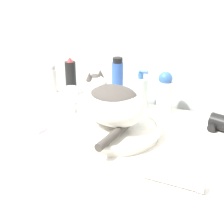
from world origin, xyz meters
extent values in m
cube|color=silver|center=(0.00, 0.64, 1.20)|extent=(8.00, 0.05, 2.40)
cube|color=white|center=(0.00, 0.29, 0.41)|extent=(1.02, 0.58, 0.83)
cylinder|color=white|center=(0.03, 0.24, 0.84)|extent=(0.34, 0.34, 0.03)
torus|color=white|center=(0.03, 0.24, 0.86)|extent=(0.36, 0.36, 0.02)
ellipsoid|color=silver|center=(0.03, 0.24, 0.94)|extent=(0.30, 0.26, 0.14)
ellipsoid|color=#47423D|center=(0.03, 0.24, 0.98)|extent=(0.23, 0.20, 0.06)
sphere|color=silver|center=(-0.06, 0.28, 0.98)|extent=(0.10, 0.10, 0.10)
sphere|color=#47423D|center=(-0.06, 0.28, 1.01)|extent=(0.05, 0.05, 0.05)
cone|color=#47423D|center=(-0.05, 0.30, 1.03)|extent=(0.03, 0.03, 0.03)
cone|color=#47423D|center=(-0.07, 0.25, 1.03)|extent=(0.03, 0.03, 0.03)
cylinder|color=#47423D|center=(0.09, 0.13, 0.88)|extent=(0.04, 0.19, 0.03)
cylinder|color=silver|center=(-0.18, 0.28, 0.86)|extent=(0.04, 0.04, 0.08)
cylinder|color=silver|center=(-0.11, 0.27, 0.94)|extent=(0.14, 0.05, 0.09)
cylinder|color=silver|center=(-0.18, 0.28, 0.93)|extent=(0.06, 0.06, 0.06)
cylinder|color=black|center=(-0.33, 0.51, 0.91)|extent=(0.05, 0.05, 0.17)
cone|color=red|center=(-0.33, 0.51, 1.01)|extent=(0.03, 0.03, 0.02)
cylinder|color=white|center=(-0.44, 0.51, 0.88)|extent=(0.05, 0.05, 0.12)
sphere|color=#B7B7BC|center=(-0.44, 0.51, 0.95)|extent=(0.04, 0.04, 0.04)
cylinder|color=silver|center=(0.03, 0.51, 0.89)|extent=(0.06, 0.06, 0.14)
cylinder|color=#3866AD|center=(0.03, 0.51, 0.98)|extent=(0.02, 0.02, 0.02)
cylinder|color=#3866AD|center=(0.04, 0.51, 0.99)|extent=(0.04, 0.01, 0.01)
cylinder|color=white|center=(0.14, 0.51, 0.90)|extent=(0.06, 0.06, 0.14)
sphere|color=#3866AD|center=(0.14, 0.51, 0.98)|extent=(0.06, 0.06, 0.06)
cylinder|color=#335BB7|center=(-0.08, 0.51, 0.92)|extent=(0.05, 0.05, 0.19)
cylinder|color=black|center=(-0.08, 0.51, 1.03)|extent=(0.04, 0.04, 0.02)
cylinder|color=silver|center=(0.31, 0.04, 0.84)|extent=(0.16, 0.04, 0.03)
cylinder|color=#B7B7BC|center=(0.40, 0.04, 0.84)|extent=(0.02, 0.04, 0.04)
cylinder|color=black|center=(0.37, 0.46, 0.84)|extent=(0.05, 0.09, 0.03)
cube|color=silver|center=(-0.25, 0.13, 0.84)|extent=(0.08, 0.05, 0.02)
camera|label=1|loc=(0.49, -0.68, 1.37)|focal=50.00mm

